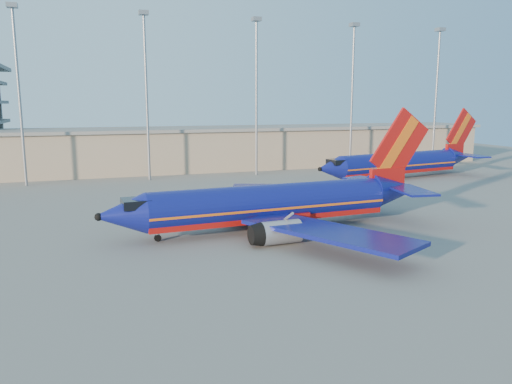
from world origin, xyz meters
TOP-DOWN VIEW (x-y plane):
  - ground at (0.00, 0.00)m, footprint 220.00×220.00m
  - terminal_building at (10.00, 58.00)m, footprint 122.00×16.00m
  - light_mast_row at (5.00, 46.00)m, footprint 101.60×1.60m
  - aircraft_main at (3.60, 5.86)m, footprint 38.13×36.63m
  - aircraft_second at (37.86, 32.70)m, footprint 36.67×14.40m

SIDE VIEW (x-z plane):
  - ground at x=0.00m, z-range 0.00..0.00m
  - aircraft_main at x=3.60m, z-range -3.70..9.21m
  - aircraft_second at x=37.86m, z-range -3.38..9.11m
  - terminal_building at x=10.00m, z-range 0.07..8.57m
  - light_mast_row at x=5.00m, z-range 3.23..31.88m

